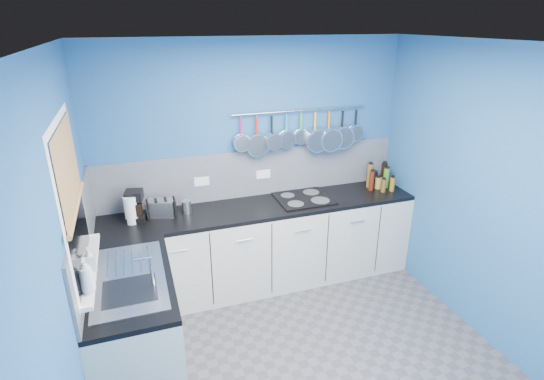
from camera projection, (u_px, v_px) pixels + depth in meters
floor at (306, 360)px, 3.52m from camera, size 3.20×3.00×0.02m
ceiling at (319, 42)px, 2.57m from camera, size 3.20×3.00×0.02m
wall_back at (253, 163)px, 4.37m from camera, size 3.20×0.02×2.50m
wall_left at (70, 265)px, 2.56m from camera, size 0.02×3.00×2.50m
wall_right at (488, 198)px, 3.52m from camera, size 0.02×3.00×2.50m
backsplash_back at (254, 173)px, 4.39m from camera, size 3.20×0.02×0.50m
backsplash_left at (84, 235)px, 3.13m from camera, size 0.02×1.80×0.50m
cabinet_run_back at (263, 246)px, 4.40m from camera, size 3.20×0.60×0.86m
worktop_back at (262, 207)px, 4.23m from camera, size 3.20×0.60×0.04m
cabinet_run_left at (137, 329)px, 3.23m from camera, size 0.60×1.20×0.86m
worktop_left at (130, 280)px, 3.06m from camera, size 0.60×1.20×0.04m
window_frame at (72, 200)px, 2.72m from camera, size 0.01×1.00×1.10m
window_glass at (73, 200)px, 2.72m from camera, size 0.01×0.90×1.00m
bamboo_blind at (68, 167)px, 2.64m from camera, size 0.01×0.90×0.55m
window_sill at (89, 268)px, 2.92m from camera, size 0.10×0.98×0.03m
sink_unit at (129, 277)px, 3.05m from camera, size 0.50×0.95×0.01m
mixer_tap at (152, 271)px, 2.89m from camera, size 0.12×0.08×0.26m
socket_left at (202, 181)px, 4.22m from camera, size 0.15×0.01×0.09m
socket_right at (263, 174)px, 4.41m from camera, size 0.15×0.01×0.09m
pot_rail at (301, 111)px, 4.26m from camera, size 1.45×0.02×0.02m
soap_bottle_a at (86, 275)px, 2.60m from camera, size 0.10×0.10×0.24m
soap_bottle_b at (89, 259)px, 2.84m from camera, size 0.09×0.09×0.17m
paper_towel at (131, 210)px, 3.82m from camera, size 0.12×0.12×0.26m
coffee_maker at (135, 206)px, 3.87m from camera, size 0.19×0.21×0.29m
toaster at (161, 208)px, 3.98m from camera, size 0.28×0.21×0.16m
canister at (187, 207)px, 4.04m from camera, size 0.11×0.11×0.13m
hob at (304, 198)px, 4.38m from camera, size 0.56×0.49×0.01m
pan_0 at (241, 133)px, 4.13m from camera, size 0.17×0.07×0.36m
pan_1 at (257, 135)px, 4.19m from camera, size 0.24×0.07×0.43m
pan_2 at (272, 131)px, 4.23m from camera, size 0.18×0.12×0.37m
pan_3 at (287, 130)px, 4.28m from camera, size 0.19×0.07×0.38m
pan_4 at (301, 128)px, 4.32m from camera, size 0.17×0.05×0.36m
pan_5 at (315, 131)px, 4.38m from camera, size 0.25×0.11×0.44m
pan_6 at (329, 130)px, 4.43m from camera, size 0.25×0.12×0.44m
pan_7 at (342, 128)px, 4.48m from camera, size 0.25×0.09×0.44m
pan_8 at (356, 124)px, 4.51m from camera, size 0.18×0.06×0.37m
condiment_0 at (384, 174)px, 4.72m from camera, size 0.06×0.06×0.26m
condiment_1 at (375, 179)px, 4.71m from camera, size 0.06×0.06×0.16m
condiment_2 at (370, 176)px, 4.65m from camera, size 0.06×0.06×0.27m
condiment_3 at (386, 178)px, 4.65m from camera, size 0.07×0.07×0.22m
condiment_4 at (378, 183)px, 4.64m from camera, size 0.07×0.07×0.13m
condiment_5 at (371, 181)px, 4.58m from camera, size 0.05×0.05×0.22m
condiment_6 at (392, 184)px, 4.57m from camera, size 0.05×0.05×0.15m
condiment_7 at (384, 186)px, 4.54m from camera, size 0.05×0.05×0.14m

